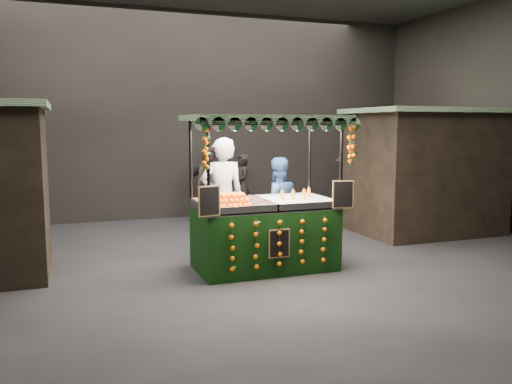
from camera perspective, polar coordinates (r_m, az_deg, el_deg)
name	(u,v)px	position (r m, az deg, el deg)	size (l,w,h in m)	color
ground	(251,268)	(8.38, -0.55, -8.30)	(12.00, 12.00, 0.00)	black
market_hall	(251,50)	(8.15, -0.58, 15.27)	(12.10, 10.10, 5.05)	black
neighbour_stall_right	(424,170)	(11.57, 17.88, 2.26)	(3.00, 2.20, 2.60)	black
juice_stall	(266,222)	(8.17, 1.06, -3.32)	(2.48, 1.46, 2.40)	black
vendor_grey	(222,198)	(8.87, -3.70, -0.66)	(0.77, 0.52, 2.05)	gray
vendor_blue	(277,205)	(9.31, 2.30, -1.40)	(0.83, 0.66, 1.69)	navy
shopper_0	(210,189)	(11.29, -5.02, 0.38)	(0.74, 0.58, 1.80)	black
shopper_1	(369,183)	(12.67, 12.27, 0.95)	(1.07, 0.98, 1.78)	black
shopper_2	(212,183)	(12.41, -4.87, 1.03)	(1.11, 0.58, 1.81)	#282521
shopper_3	(348,187)	(12.25, 9.99, 0.53)	(1.18, 1.22, 1.67)	black
shopper_5	(411,187)	(12.10, 16.61, 0.56)	(1.55, 1.55, 1.80)	#282520
shopper_6	(242,185)	(12.95, -1.51, 0.72)	(0.42, 0.59, 1.55)	black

